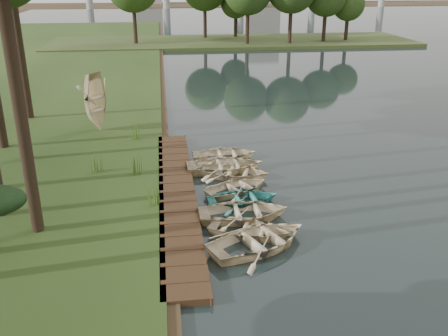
{
  "coord_description": "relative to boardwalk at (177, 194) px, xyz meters",
  "views": [
    {
      "loc": [
        -2.03,
        -20.42,
        9.46
      ],
      "look_at": [
        0.58,
        0.47,
        1.12
      ],
      "focal_mm": 40.0,
      "sensor_mm": 36.0,
      "label": 1
    }
  ],
  "objects": [
    {
      "name": "ground",
      "position": [
        1.6,
        0.0,
        -0.15
      ],
      "size": [
        300.0,
        300.0,
        0.0
      ],
      "primitive_type": "plane",
      "color": "#3D2F1D"
    },
    {
      "name": "rowboat_1",
      "position": [
        2.6,
        -3.89,
        0.22
      ],
      "size": [
        3.75,
        3.27,
        0.65
      ],
      "primitive_type": "imported",
      "rotation": [
        0.0,
        0.0,
        1.17
      ],
      "color": "beige",
      "rests_on": "water"
    },
    {
      "name": "rowboat_0",
      "position": [
        2.8,
        -4.87,
        0.31
      ],
      "size": [
        4.76,
        4.17,
        0.82
      ],
      "primitive_type": "imported",
      "rotation": [
        0.0,
        0.0,
        1.98
      ],
      "color": "beige",
      "rests_on": "water"
    },
    {
      "name": "reeds_1",
      "position": [
        -3.8,
        2.66,
        0.64
      ],
      "size": [
        0.6,
        0.6,
        0.99
      ],
      "primitive_type": "cone",
      "color": "#3F661E",
      "rests_on": "bank"
    },
    {
      "name": "rowboat_4",
      "position": [
        2.75,
        0.07,
        0.22
      ],
      "size": [
        3.71,
        3.28,
        0.64
      ],
      "primitive_type": "imported",
      "rotation": [
        0.0,
        0.0,
        2.0
      ],
      "color": "beige",
      "rests_on": "water"
    },
    {
      "name": "rowboat_6",
      "position": [
        2.49,
        2.72,
        0.3
      ],
      "size": [
        3.96,
        2.89,
        0.8
      ],
      "primitive_type": "imported",
      "rotation": [
        0.0,
        0.0,
        1.61
      ],
      "color": "beige",
      "rests_on": "water"
    },
    {
      "name": "peninsula",
      "position": [
        9.6,
        50.0,
        0.08
      ],
      "size": [
        50.0,
        14.0,
        0.45
      ],
      "primitive_type": "cube",
      "color": "#3B4A20",
      "rests_on": "ground"
    },
    {
      "name": "stored_rowboat",
      "position": [
        -4.46,
        9.78,
        0.52
      ],
      "size": [
        4.38,
        4.1,
        0.74
      ],
      "primitive_type": "imported",
      "rotation": [
        3.14,
        0.0,
        0.98
      ],
      "color": "beige",
      "rests_on": "bank"
    },
    {
      "name": "reeds_3",
      "position": [
        -2.03,
        7.75,
        0.7
      ],
      "size": [
        0.6,
        0.6,
        1.09
      ],
      "primitive_type": "cone",
      "color": "#3F661E",
      "rests_on": "bank"
    },
    {
      "name": "rowboat_5",
      "position": [
        2.86,
        1.88,
        0.25
      ],
      "size": [
        4.01,
        3.44,
        0.7
      ],
      "primitive_type": "imported",
      "rotation": [
        0.0,
        0.0,
        1.22
      ],
      "color": "beige",
      "rests_on": "water"
    },
    {
      "name": "reeds_0",
      "position": [
        -1.0,
        -1.28,
        0.64
      ],
      "size": [
        0.6,
        0.6,
        0.99
      ],
      "primitive_type": "cone",
      "color": "#3F661E",
      "rests_on": "bank"
    },
    {
      "name": "boardwalk",
      "position": [
        0.0,
        0.0,
        0.0
      ],
      "size": [
        1.6,
        16.0,
        0.3
      ],
      "primitive_type": "cube",
      "color": "#3D2817",
      "rests_on": "ground"
    },
    {
      "name": "rowboat_3",
      "position": [
        2.79,
        -1.15,
        0.22
      ],
      "size": [
        3.35,
        2.57,
        0.65
      ],
      "primitive_type": "imported",
      "rotation": [
        0.0,
        0.0,
        1.69
      ],
      "color": "teal",
      "rests_on": "water"
    },
    {
      "name": "rowboat_7",
      "position": [
        2.69,
        4.4,
        0.25
      ],
      "size": [
        3.48,
        2.53,
        0.71
      ],
      "primitive_type": "imported",
      "rotation": [
        0.0,
        0.0,
        1.6
      ],
      "color": "beige",
      "rests_on": "water"
    },
    {
      "name": "rowboat_2",
      "position": [
        2.6,
        -2.54,
        0.28
      ],
      "size": [
        3.78,
        2.76,
        0.76
      ],
      "primitive_type": "imported",
      "rotation": [
        0.0,
        0.0,
        1.6
      ],
      "color": "beige",
      "rests_on": "water"
    },
    {
      "name": "reeds_2",
      "position": [
        -1.78,
        2.38,
        0.64
      ],
      "size": [
        0.6,
        0.6,
        0.98
      ],
      "primitive_type": "cone",
      "color": "#3F661E",
      "rests_on": "bank"
    }
  ]
}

